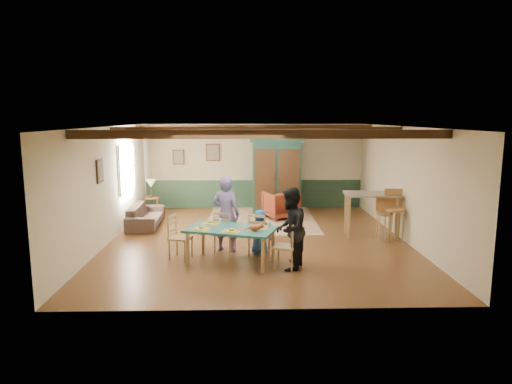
{
  "coord_description": "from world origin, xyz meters",
  "views": [
    {
      "loc": [
        -0.32,
        -10.61,
        2.92
      ],
      "look_at": [
        -0.03,
        0.12,
        1.15
      ],
      "focal_mm": 32.0,
      "sensor_mm": 36.0,
      "label": 1
    }
  ],
  "objects_px": {
    "dining_chair_far_left": "(225,231)",
    "cat": "(255,227)",
    "person_man": "(226,214)",
    "armoire": "(277,176)",
    "table_lamp": "(151,188)",
    "person_woman": "(290,229)",
    "dining_chair_end_right": "(285,246)",
    "end_table": "(152,207)",
    "bar_stool_left": "(384,219)",
    "dining_chair_end_left": "(181,237)",
    "sofa": "(146,215)",
    "armchair": "(281,205)",
    "dining_table": "(231,246)",
    "counter_table": "(370,215)",
    "dining_chair_far_right": "(259,234)",
    "bar_stool_right": "(394,216)",
    "person_child": "(260,232)"
  },
  "relations": [
    {
      "from": "dining_chair_far_left",
      "to": "cat",
      "type": "distance_m",
      "value": 1.26
    },
    {
      "from": "dining_chair_far_left",
      "to": "person_man",
      "type": "relative_size",
      "value": 0.55
    },
    {
      "from": "armoire",
      "to": "dining_chair_far_left",
      "type": "bearing_deg",
      "value": -103.67
    },
    {
      "from": "table_lamp",
      "to": "person_woman",
      "type": "bearing_deg",
      "value": -53.44
    },
    {
      "from": "dining_chair_end_right",
      "to": "end_table",
      "type": "height_order",
      "value": "dining_chair_end_right"
    },
    {
      "from": "cat",
      "to": "person_woman",
      "type": "bearing_deg",
      "value": 8.13
    },
    {
      "from": "cat",
      "to": "bar_stool_left",
      "type": "relative_size",
      "value": 0.32
    },
    {
      "from": "dining_chair_end_left",
      "to": "sofa",
      "type": "bearing_deg",
      "value": 42.69
    },
    {
      "from": "cat",
      "to": "armchair",
      "type": "xyz_separation_m",
      "value": [
        0.86,
        4.37,
        -0.41
      ]
    },
    {
      "from": "dining_chair_end_left",
      "to": "bar_stool_left",
      "type": "relative_size",
      "value": 0.86
    },
    {
      "from": "dining_table",
      "to": "person_man",
      "type": "height_order",
      "value": "person_man"
    },
    {
      "from": "counter_table",
      "to": "sofa",
      "type": "bearing_deg",
      "value": 167.51
    },
    {
      "from": "person_woman",
      "to": "armchair",
      "type": "bearing_deg",
      "value": -164.23
    },
    {
      "from": "dining_chair_far_right",
      "to": "person_man",
      "type": "distance_m",
      "value": 0.86
    },
    {
      "from": "armoire",
      "to": "bar_stool_left",
      "type": "height_order",
      "value": "armoire"
    },
    {
      "from": "person_woman",
      "to": "armchair",
      "type": "xyz_separation_m",
      "value": [
        0.19,
        4.49,
        -0.4
      ]
    },
    {
      "from": "dining_chair_far_right",
      "to": "table_lamp",
      "type": "bearing_deg",
      "value": -34.19
    },
    {
      "from": "dining_chair_far_left",
      "to": "sofa",
      "type": "xyz_separation_m",
      "value": [
        -2.25,
        2.52,
        -0.18
      ]
    },
    {
      "from": "dining_table",
      "to": "dining_chair_end_left",
      "type": "xyz_separation_m",
      "value": [
        -1.06,
        0.35,
        0.1
      ]
    },
    {
      "from": "dining_chair_far_left",
      "to": "person_woman",
      "type": "relative_size",
      "value": 0.58
    },
    {
      "from": "dining_chair_end_right",
      "to": "person_man",
      "type": "height_order",
      "value": "person_man"
    },
    {
      "from": "dining_table",
      "to": "armoire",
      "type": "distance_m",
      "value": 5.13
    },
    {
      "from": "dining_chair_far_right",
      "to": "counter_table",
      "type": "xyz_separation_m",
      "value": [
        2.79,
        1.48,
        0.08
      ]
    },
    {
      "from": "cat",
      "to": "armoire",
      "type": "distance_m",
      "value": 5.24
    },
    {
      "from": "bar_stool_right",
      "to": "counter_table",
      "type": "bearing_deg",
      "value": 134.71
    },
    {
      "from": "person_child",
      "to": "cat",
      "type": "height_order",
      "value": "person_child"
    },
    {
      "from": "dining_table",
      "to": "table_lamp",
      "type": "relative_size",
      "value": 3.33
    },
    {
      "from": "dining_chair_far_left",
      "to": "bar_stool_left",
      "type": "bearing_deg",
      "value": -149.8
    },
    {
      "from": "dining_chair_end_left",
      "to": "bar_stool_left",
      "type": "height_order",
      "value": "bar_stool_left"
    },
    {
      "from": "person_man",
      "to": "dining_chair_far_left",
      "type": "bearing_deg",
      "value": 90.0
    },
    {
      "from": "dining_chair_end_left",
      "to": "person_man",
      "type": "distance_m",
      "value": 1.12
    },
    {
      "from": "dining_table",
      "to": "end_table",
      "type": "bearing_deg",
      "value": 118.77
    },
    {
      "from": "dining_chair_end_left",
      "to": "person_child",
      "type": "height_order",
      "value": "person_child"
    },
    {
      "from": "dining_chair_end_left",
      "to": "person_man",
      "type": "height_order",
      "value": "person_man"
    },
    {
      "from": "armchair",
      "to": "sofa",
      "type": "xyz_separation_m",
      "value": [
        -3.74,
        -0.81,
        -0.11
      ]
    },
    {
      "from": "end_table",
      "to": "armoire",
      "type": "bearing_deg",
      "value": 5.92
    },
    {
      "from": "dining_chair_end_right",
      "to": "sofa",
      "type": "relative_size",
      "value": 0.47
    },
    {
      "from": "person_man",
      "to": "armoire",
      "type": "bearing_deg",
      "value": -90.99
    },
    {
      "from": "end_table",
      "to": "bar_stool_left",
      "type": "height_order",
      "value": "bar_stool_left"
    },
    {
      "from": "dining_chair_end_left",
      "to": "armchair",
      "type": "xyz_separation_m",
      "value": [
        2.39,
        3.76,
        -0.06
      ]
    },
    {
      "from": "end_table",
      "to": "person_child",
      "type": "bearing_deg",
      "value": -51.64
    },
    {
      "from": "armoire",
      "to": "cat",
      "type": "bearing_deg",
      "value": -93.4
    },
    {
      "from": "dining_table",
      "to": "dining_chair_end_right",
      "type": "height_order",
      "value": "dining_chair_end_right"
    },
    {
      "from": "dining_chair_far_right",
      "to": "dining_chair_end_left",
      "type": "distance_m",
      "value": 1.65
    },
    {
      "from": "person_man",
      "to": "person_child",
      "type": "xyz_separation_m",
      "value": [
        0.73,
        -0.24,
        -0.35
      ]
    },
    {
      "from": "sofa",
      "to": "bar_stool_left",
      "type": "xyz_separation_m",
      "value": [
        5.99,
        -1.72,
        0.25
      ]
    },
    {
      "from": "armchair",
      "to": "counter_table",
      "type": "bearing_deg",
      "value": 110.89
    },
    {
      "from": "dining_chair_far_right",
      "to": "end_table",
      "type": "height_order",
      "value": "dining_chair_far_right"
    },
    {
      "from": "dining_table",
      "to": "bar_stool_right",
      "type": "height_order",
      "value": "bar_stool_right"
    },
    {
      "from": "sofa",
      "to": "dining_chair_end_right",
      "type": "bearing_deg",
      "value": -138.34
    }
  ]
}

